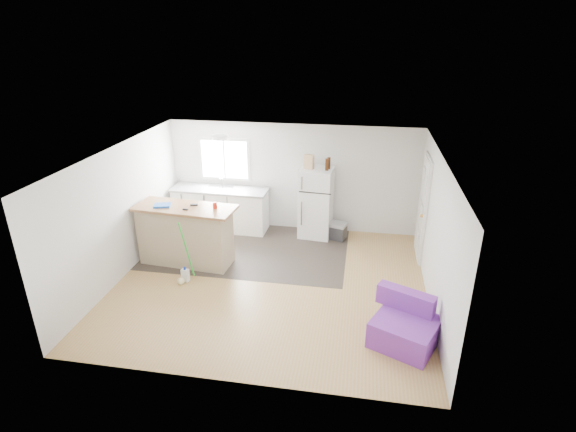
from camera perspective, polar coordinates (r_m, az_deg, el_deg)
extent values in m
cube|color=#A87E46|center=(8.26, -2.19, -8.50)|extent=(5.50, 5.00, 0.01)
cube|color=white|center=(7.29, -2.48, 7.83)|extent=(5.50, 5.00, 0.01)
cube|color=silver|center=(9.99, 0.62, 4.89)|extent=(5.50, 0.01, 2.40)
cube|color=silver|center=(5.57, -7.69, -11.11)|extent=(5.50, 0.01, 2.40)
cube|color=silver|center=(8.66, -20.44, 0.46)|extent=(0.01, 5.00, 2.40)
cube|color=silver|center=(7.65, 18.28, -2.18)|extent=(0.01, 5.00, 2.40)
cube|color=#302A24|center=(9.46, -4.97, -4.15)|extent=(4.05, 2.50, 0.00)
cube|color=white|center=(10.23, -8.06, 7.14)|extent=(1.18, 0.04, 0.98)
cube|color=white|center=(10.21, -8.09, 7.11)|extent=(1.05, 0.01, 0.85)
cube|color=white|center=(10.21, -8.10, 7.10)|extent=(0.03, 0.02, 0.85)
cube|color=white|center=(9.13, 16.73, 0.86)|extent=(0.05, 0.82, 2.03)
cube|color=white|center=(9.13, 16.80, 0.89)|extent=(0.03, 0.92, 2.10)
sphere|color=gold|center=(8.84, 16.64, 0.02)|extent=(0.07, 0.07, 0.07)
cylinder|color=white|center=(8.74, -8.65, 9.87)|extent=(0.30, 0.30, 0.07)
cube|color=white|center=(10.30, -8.52, 0.82)|extent=(2.11, 0.68, 0.92)
cube|color=gray|center=(10.13, -8.68, 3.35)|extent=(2.18, 0.72, 0.04)
cube|color=silver|center=(10.10, -8.73, 3.29)|extent=(0.59, 0.45, 0.06)
cube|color=tan|center=(8.90, -12.85, -2.49)|extent=(1.79, 0.76, 1.12)
cube|color=#9E6843|center=(8.66, -12.98, 1.00)|extent=(1.96, 0.89, 0.05)
cube|color=white|center=(9.75, 3.59, 1.71)|extent=(0.74, 0.70, 1.54)
cube|color=black|center=(9.33, 3.42, 2.94)|extent=(0.68, 0.07, 0.02)
cube|color=silver|center=(9.29, 1.77, 4.19)|extent=(0.03, 0.02, 0.28)
cube|color=silver|center=(9.53, 1.72, 0.32)|extent=(0.03, 0.02, 0.54)
cube|color=#2E2E30|center=(9.88, 5.98, -1.98)|extent=(0.53, 0.43, 0.31)
cube|color=gray|center=(9.81, 6.03, -0.99)|extent=(0.56, 0.45, 0.06)
cube|color=purple|center=(6.95, 14.61, -14.03)|extent=(1.13, 1.10, 0.41)
cube|color=purple|center=(7.00, 14.73, -10.20)|extent=(0.87, 0.55, 0.31)
cube|color=white|center=(8.45, -12.91, -7.33)|extent=(0.15, 0.12, 0.24)
cylinder|color=#1833AD|center=(8.38, -12.99, -6.49)|extent=(0.05, 0.05, 0.05)
cylinder|color=green|center=(8.18, -12.74, -4.26)|extent=(0.11, 0.32, 1.19)
sphere|color=beige|center=(8.41, -13.45, -8.05)|extent=(0.14, 0.14, 0.14)
cylinder|color=red|center=(8.44, -9.27, 1.35)|extent=(0.10, 0.10, 0.12)
cube|color=blue|center=(8.77, -15.68, 1.31)|extent=(0.35, 0.30, 0.04)
cube|color=black|center=(8.66, -11.84, 1.40)|extent=(0.15, 0.08, 0.03)
cube|color=black|center=(8.49, -12.90, 0.83)|extent=(0.10, 0.05, 0.03)
cube|color=tan|center=(9.44, 2.69, 6.90)|extent=(0.22, 0.15, 0.30)
cylinder|color=#3B1D0A|center=(9.34, 4.97, 6.51)|extent=(0.08, 0.08, 0.25)
cylinder|color=#3B1D0A|center=(9.45, 5.20, 6.69)|extent=(0.09, 0.09, 0.25)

